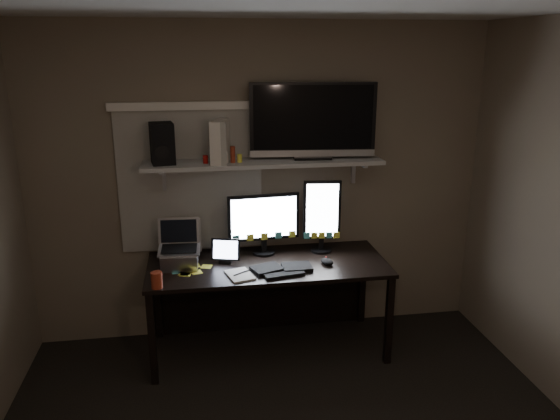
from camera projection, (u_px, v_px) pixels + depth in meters
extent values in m
plane|color=#6A5A4C|center=(261.00, 185.00, 4.33)|extent=(3.60, 0.00, 3.60)
cube|color=beige|center=(191.00, 181.00, 4.22)|extent=(1.10, 0.02, 1.10)
cube|color=black|center=(268.00, 265.00, 4.13)|extent=(1.80, 0.75, 0.03)
cube|color=black|center=(262.00, 289.00, 4.57)|extent=(1.80, 0.02, 0.70)
cube|color=black|center=(152.00, 339.00, 3.79)|extent=(0.05, 0.05, 0.70)
cube|color=black|center=(389.00, 321.00, 4.05)|extent=(0.05, 0.05, 0.70)
cube|color=black|center=(158.00, 297.00, 4.42)|extent=(0.05, 0.05, 0.70)
cube|color=black|center=(362.00, 284.00, 4.68)|extent=(0.05, 0.05, 0.70)
cube|color=#B2B1AD|center=(264.00, 162.00, 4.11)|extent=(1.80, 0.35, 0.03)
cube|color=black|center=(264.00, 224.00, 4.25)|extent=(0.57, 0.11, 0.49)
cube|color=black|center=(322.00, 216.00, 4.28)|extent=(0.30, 0.08, 0.59)
cube|color=black|center=(282.00, 268.00, 3.99)|extent=(0.47, 0.26, 0.03)
ellipsoid|color=black|center=(327.00, 261.00, 4.10)|extent=(0.11, 0.14, 0.04)
cube|color=beige|center=(240.00, 275.00, 3.89)|extent=(0.22, 0.27, 0.01)
cube|color=black|center=(225.00, 251.00, 4.11)|extent=(0.24, 0.15, 0.19)
cube|color=black|center=(184.00, 238.00, 4.25)|extent=(0.23, 0.12, 0.28)
cube|color=#B4B4B9|center=(179.00, 245.00, 4.00)|extent=(0.32, 0.26, 0.34)
cylinder|color=maroon|center=(157.00, 280.00, 3.68)|extent=(0.10, 0.10, 0.11)
cube|color=black|center=(313.00, 121.00, 4.10)|extent=(0.96, 0.26, 0.57)
cube|color=silver|center=(220.00, 141.00, 3.99)|extent=(0.16, 0.27, 0.31)
cube|color=black|center=(162.00, 143.00, 3.95)|extent=(0.19, 0.22, 0.30)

